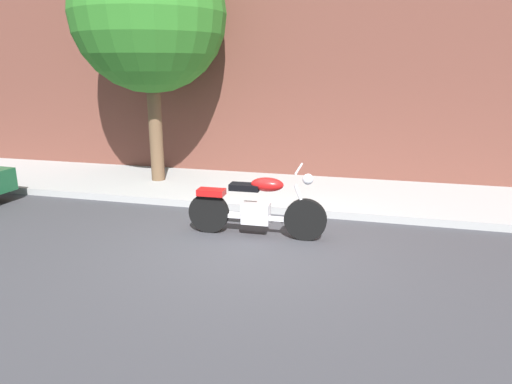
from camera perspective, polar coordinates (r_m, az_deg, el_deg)
ground_plane at (r=7.00m, az=-0.66°, el=-6.78°), size 60.00×60.00×0.00m
sidewalk at (r=9.69m, az=3.78°, el=0.00°), size 19.63×2.66×0.14m
motorcycle at (r=7.25m, az=-0.01°, el=-1.92°), size 2.26×0.70×1.17m
street_tree at (r=10.42m, az=-13.29°, el=20.83°), size 3.26×3.26×5.34m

